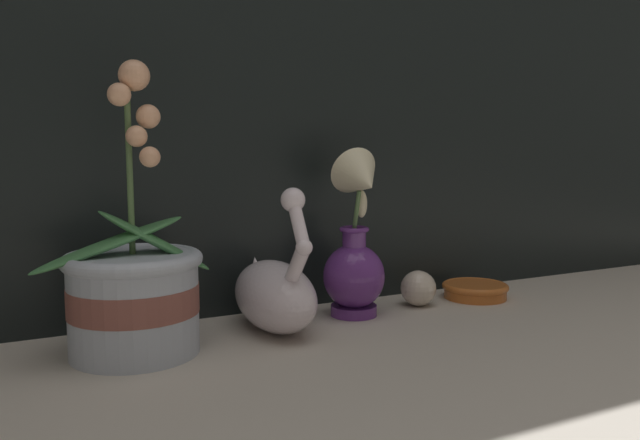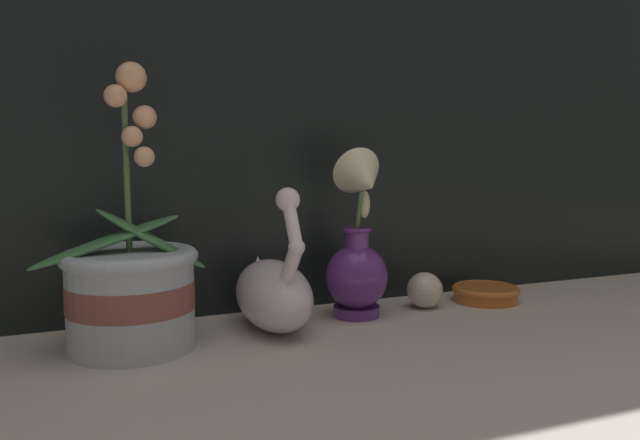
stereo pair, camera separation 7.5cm
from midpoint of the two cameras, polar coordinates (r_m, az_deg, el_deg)
The scene contains 6 objects.
ground_plane at distance 0.88m, azimuth 6.46°, elevation -11.25°, with size 2.80×2.80×0.00m, color #BCB2A3.
orchid_potted_plant at distance 0.87m, azimuth -14.55°, elevation -5.97°, with size 0.23×0.18×0.38m.
swan_figurine at distance 0.94m, azimuth -2.02°, elevation -6.53°, with size 0.10×0.22×0.22m.
blue_vase at distance 1.00m, azimuth 5.70°, elevation -3.09°, with size 0.10×0.12×0.27m.
glass_sphere at distance 1.08m, azimuth 11.53°, elevation -6.31°, with size 0.06×0.06×0.06m.
amber_dish at distance 1.16m, azimuth 16.72°, elevation -6.36°, with size 0.12×0.12×0.03m.
Camera 2 is at (-0.37, -0.76, 0.27)m, focal length 35.00 mm.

